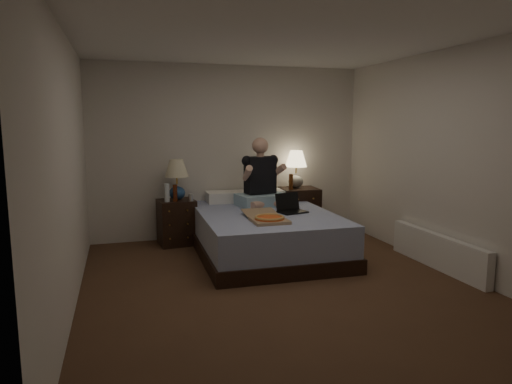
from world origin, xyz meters
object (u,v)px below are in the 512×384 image
object	(u,v)px
laptop	(293,203)
radiator	(437,251)
lamp_right	(296,169)
pizza_box	(269,219)
beer_bottle_right	(291,182)
person	(262,172)
soda_can	(191,197)
beer_bottle_left	(175,193)
bed	(265,233)
nightstand_right	(299,211)
lamp_left	(177,180)
nightstand_left	(177,222)
water_bottle	(167,193)

from	to	relation	value
laptop	radiator	bearing A→B (deg)	-49.62
lamp_right	pizza_box	bearing A→B (deg)	-121.54
beer_bottle_right	person	xyz separation A→B (m)	(-0.54, -0.30, 0.19)
soda_can	laptop	xyz separation A→B (m)	(1.17, -0.78, -0.01)
soda_can	laptop	bearing A→B (deg)	-33.70
beer_bottle_left	beer_bottle_right	xyz separation A→B (m)	(1.69, 0.07, 0.08)
soda_can	pizza_box	xyz separation A→B (m)	(0.72, -1.22, -0.09)
beer_bottle_right	pizza_box	distance (m)	1.56
bed	lamp_right	size ratio (longest dim) A/B	3.90
laptop	bed	bearing A→B (deg)	141.58
soda_can	pizza_box	size ratio (longest dim) A/B	0.13
person	beer_bottle_right	bearing A→B (deg)	20.67
nightstand_right	person	world-z (taller)	person
radiator	beer_bottle_left	bearing A→B (deg)	146.76
soda_can	beer_bottle_left	distance (m)	0.22
lamp_left	pizza_box	bearing A→B (deg)	-57.53
soda_can	pizza_box	bearing A→B (deg)	-59.56
pizza_box	radiator	world-z (taller)	pizza_box
beer_bottle_left	laptop	bearing A→B (deg)	-30.99
lamp_right	beer_bottle_left	size ratio (longest dim) A/B	2.43
beer_bottle_right	lamp_left	bearing A→B (deg)	178.34
beer_bottle_left	pizza_box	size ratio (longest dim) A/B	0.30
bed	nightstand_right	size ratio (longest dim) A/B	3.10
lamp_right	pizza_box	distance (m)	1.78
nightstand_left	beer_bottle_left	bearing A→B (deg)	-108.73
beer_bottle_right	pizza_box	world-z (taller)	beer_bottle_right
nightstand_left	person	bearing A→B (deg)	-23.64
bed	radiator	size ratio (longest dim) A/B	1.36
lamp_left	beer_bottle_right	xyz separation A→B (m)	(1.65, -0.05, -0.08)
laptop	pizza_box	bearing A→B (deg)	-150.41
soda_can	person	distance (m)	1.02
beer_bottle_left	laptop	xyz separation A→B (m)	(1.38, -0.83, -0.07)
nightstand_left	nightstand_right	xyz separation A→B (m)	(1.84, 0.06, 0.04)
lamp_left	beer_bottle_right	world-z (taller)	lamp_left
bed	beer_bottle_right	distance (m)	1.13
beer_bottle_right	radiator	size ratio (longest dim) A/B	0.14
beer_bottle_left	radiator	world-z (taller)	beer_bottle_left
nightstand_right	nightstand_left	bearing A→B (deg)	-175.39
person	radiator	bearing A→B (deg)	-52.75
lamp_left	person	bearing A→B (deg)	-17.60
pizza_box	person	bearing A→B (deg)	78.16
nightstand_right	soda_can	world-z (taller)	soda_can
soda_can	radiator	world-z (taller)	soda_can
water_bottle	beer_bottle_left	xyz separation A→B (m)	(0.11, 0.01, -0.01)
water_bottle	laptop	world-z (taller)	water_bottle
lamp_right	beer_bottle_left	bearing A→B (deg)	-173.30
nightstand_right	soda_can	distance (m)	1.71
laptop	pizza_box	size ratio (longest dim) A/B	0.45
laptop	pizza_box	world-z (taller)	laptop
nightstand_left	lamp_right	xyz separation A→B (m)	(1.81, 0.10, 0.67)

